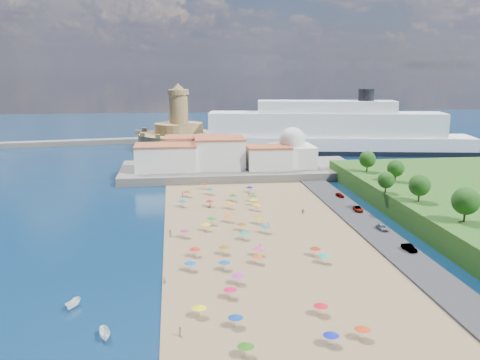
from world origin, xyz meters
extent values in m
plane|color=#071938|center=(0.00, 0.00, 0.00)|extent=(700.00, 700.00, 0.00)
cube|color=#59544C|center=(10.00, 73.00, 1.50)|extent=(90.00, 36.00, 3.00)
cube|color=#59544C|center=(-12.00, 108.00, 1.20)|extent=(18.00, 70.00, 2.40)
cube|color=silver|center=(-18.00, 69.00, 7.50)|extent=(22.00, 14.00, 9.00)
cube|color=silver|center=(2.00, 71.00, 8.50)|extent=(18.00, 16.00, 11.00)
cube|color=silver|center=(20.00, 67.00, 7.00)|extent=(16.00, 12.00, 8.00)
cube|color=silver|center=(-6.00, 83.00, 8.00)|extent=(24.00, 14.00, 10.00)
cube|color=silver|center=(30.00, 71.00, 7.00)|extent=(16.00, 16.00, 8.00)
sphere|color=silver|center=(30.00, 71.00, 13.00)|extent=(10.00, 10.00, 10.00)
cylinder|color=silver|center=(30.00, 71.00, 16.80)|extent=(1.20, 1.20, 1.60)
cylinder|color=#A28651|center=(-12.00, 138.00, 4.00)|extent=(40.00, 40.00, 8.00)
cylinder|color=#A28651|center=(-12.00, 138.00, 10.50)|extent=(24.00, 24.00, 5.00)
cylinder|color=#A28651|center=(-12.00, 138.00, 20.00)|extent=(9.00, 9.00, 14.00)
cylinder|color=#A28651|center=(-12.00, 138.00, 28.20)|extent=(10.40, 10.40, 2.40)
cone|color=#A28651|center=(-12.00, 138.00, 30.90)|extent=(6.00, 6.00, 3.00)
cube|color=black|center=(56.69, 118.03, 1.11)|extent=(139.71, 43.41, 2.22)
cube|color=white|center=(56.69, 118.03, 4.12)|extent=(138.65, 42.85, 8.23)
cube|color=white|center=(56.69, 118.03, 13.72)|extent=(110.99, 34.64, 10.98)
cube|color=white|center=(56.69, 118.03, 21.96)|extent=(65.28, 23.36, 5.49)
cylinder|color=black|center=(74.73, 114.96, 27.44)|extent=(7.32, 7.32, 5.49)
cylinder|color=gray|center=(-5.51, -25.17, 1.25)|extent=(0.07, 0.07, 2.00)
cone|color=#0E4F86|center=(-5.51, -25.17, 2.15)|extent=(2.50, 2.50, 0.60)
cylinder|color=gray|center=(7.93, 24.76, 1.25)|extent=(0.07, 0.07, 2.00)
cone|color=yellow|center=(7.93, 24.76, 2.15)|extent=(2.50, 2.50, 0.60)
cylinder|color=gray|center=(7.15, -56.74, 1.25)|extent=(0.07, 0.07, 2.00)
cone|color=#0D1AAA|center=(7.15, -56.74, 2.15)|extent=(2.50, 2.50, 0.60)
cylinder|color=gray|center=(-7.53, 1.65, 1.25)|extent=(0.07, 0.07, 2.00)
cone|color=yellow|center=(-7.53, 1.65, 2.15)|extent=(2.50, 2.50, 0.60)
cylinder|color=gray|center=(0.94, -6.47, 1.25)|extent=(0.07, 0.07, 2.00)
cone|color=#0F8B70|center=(0.94, -6.47, 2.15)|extent=(2.50, 2.50, 0.60)
cylinder|color=gray|center=(15.48, -23.93, 1.25)|extent=(0.07, 0.07, 2.00)
cone|color=#109583|center=(15.48, -23.93, 2.15)|extent=(2.50, 2.50, 0.60)
cylinder|color=gray|center=(6.34, 5.88, 1.25)|extent=(0.07, 0.07, 2.00)
cone|color=#A0850E|center=(6.34, 5.88, 2.15)|extent=(2.50, 2.50, 0.60)
cylinder|color=gray|center=(1.62, -22.40, 1.25)|extent=(0.07, 0.07, 2.00)
cone|color=#C0490F|center=(1.62, -22.40, 2.15)|extent=(2.50, 2.50, 0.60)
cylinder|color=gray|center=(-6.18, -49.34, 1.25)|extent=(0.07, 0.07, 2.00)
cone|color=navy|center=(-6.18, -49.34, 2.15)|extent=(2.50, 2.50, 0.60)
cylinder|color=gray|center=(-13.05, -3.22, 1.25)|extent=(0.07, 0.07, 2.00)
cone|color=#9C215E|center=(-13.05, -3.22, 2.15)|extent=(2.50, 2.50, 0.60)
cylinder|color=gray|center=(-3.72, -32.46, 1.25)|extent=(0.07, 0.07, 2.00)
cone|color=#AA2498|center=(-3.72, -32.46, 2.15)|extent=(2.50, 2.50, 0.60)
cylinder|color=gray|center=(14.81, -19.44, 1.25)|extent=(0.07, 0.07, 2.00)
cone|color=maroon|center=(14.81, -19.44, 2.15)|extent=(2.50, 2.50, 0.60)
cylinder|color=gray|center=(-5.83, 6.75, 1.25)|extent=(0.07, 0.07, 2.00)
cone|color=#167D16|center=(-5.83, 6.75, 2.15)|extent=(2.50, 2.50, 0.60)
cylinder|color=gray|center=(2.49, 30.73, 1.25)|extent=(0.07, 0.07, 2.00)
cone|color=#186311|center=(2.49, 30.73, 2.15)|extent=(2.50, 2.50, 0.60)
cylinder|color=gray|center=(9.15, 41.10, 1.25)|extent=(0.07, 0.07, 2.00)
cone|color=#110A8D|center=(9.15, 41.10, 2.15)|extent=(2.50, 2.50, 0.60)
cylinder|color=gray|center=(-5.80, -58.28, 1.25)|extent=(0.07, 0.07, 2.00)
cone|color=#256311|center=(-5.80, -58.28, 2.15)|extent=(2.50, 2.50, 0.60)
cylinder|color=gray|center=(-4.74, -15.97, 1.25)|extent=(0.07, 0.07, 2.00)
cone|color=#7A5A0B|center=(-4.74, -15.97, 2.15)|extent=(2.50, 2.50, 0.60)
cylinder|color=gray|center=(-12.94, 25.68, 1.25)|extent=(0.07, 0.07, 2.00)
cone|color=#0D5B80|center=(-12.94, 25.68, 2.15)|extent=(2.50, 2.50, 0.60)
cylinder|color=gray|center=(-5.25, 47.92, 1.25)|extent=(0.07, 0.07, 2.00)
cone|color=maroon|center=(-5.25, 47.92, 2.15)|extent=(2.50, 2.50, 0.60)
cylinder|color=gray|center=(-5.06, 24.81, 1.25)|extent=(0.07, 0.07, 2.00)
cone|color=red|center=(-5.06, 24.81, 2.15)|extent=(2.50, 2.50, 0.60)
cylinder|color=gray|center=(7.95, 18.73, 1.25)|extent=(0.07, 0.07, 2.00)
cone|color=orange|center=(7.95, 18.73, 2.15)|extent=(2.50, 2.50, 0.60)
cylinder|color=gray|center=(0.66, 21.60, 1.25)|extent=(0.07, 0.07, 2.00)
cone|color=orange|center=(0.66, 21.60, 2.15)|extent=(2.50, 2.50, 0.60)
cylinder|color=gray|center=(8.56, 29.69, 1.25)|extent=(0.07, 0.07, 2.00)
cone|color=#237013|center=(8.56, 29.69, 2.15)|extent=(2.50, 2.50, 0.60)
cylinder|color=gray|center=(-5.86, -38.58, 1.25)|extent=(0.07, 0.07, 2.00)
cone|color=#C30F40|center=(-5.86, -38.58, 2.15)|extent=(2.50, 2.50, 0.60)
cylinder|color=gray|center=(8.34, -46.99, 1.25)|extent=(0.07, 0.07, 2.00)
cone|color=red|center=(8.34, -46.99, 2.15)|extent=(2.50, 2.50, 0.60)
cylinder|color=gray|center=(1.26, 0.77, 1.25)|extent=(0.07, 0.07, 2.00)
cone|color=#86420C|center=(1.26, 0.77, 2.15)|extent=(2.50, 2.50, 0.60)
cylinder|color=gray|center=(-11.69, -45.17, 1.25)|extent=(0.07, 0.07, 2.00)
cone|color=yellow|center=(-11.69, -45.17, 2.15)|extent=(2.50, 2.50, 0.60)
cylinder|color=gray|center=(-3.84, 40.01, 1.25)|extent=(0.07, 0.07, 2.00)
cone|color=#0D597B|center=(-3.84, 40.01, 2.15)|extent=(2.50, 2.50, 0.60)
cylinder|color=gray|center=(2.56, -17.69, 1.25)|extent=(0.07, 0.07, 2.00)
cone|color=#CB2B87|center=(2.56, -17.69, 2.15)|extent=(2.50, 2.50, 0.60)
cylinder|color=gray|center=(-11.08, 37.42, 1.25)|extent=(0.07, 0.07, 2.00)
cone|color=#82490B|center=(-11.08, 37.42, 2.15)|extent=(2.50, 2.50, 0.60)
cylinder|color=gray|center=(-12.47, -24.67, 1.25)|extent=(0.07, 0.07, 2.00)
cone|color=#0D4CB2|center=(-12.47, -24.67, 2.15)|extent=(2.50, 2.50, 0.60)
cylinder|color=gray|center=(-11.14, -16.48, 1.25)|extent=(0.07, 0.07, 2.00)
cone|color=red|center=(-11.14, -16.48, 2.15)|extent=(2.50, 2.50, 0.60)
cylinder|color=gray|center=(12.41, -55.56, 1.25)|extent=(0.07, 0.07, 2.00)
cone|color=#BF370F|center=(12.41, -55.56, 2.15)|extent=(2.50, 2.50, 0.60)
cylinder|color=gray|center=(6.89, -2.14, 1.25)|extent=(0.07, 0.07, 2.00)
cone|color=#0D6F7F|center=(6.89, -2.14, 2.15)|extent=(2.50, 2.50, 0.60)
cylinder|color=gray|center=(-1.20, 8.44, 1.25)|extent=(0.07, 0.07, 2.00)
cone|color=#F8590B|center=(-1.20, 8.44, 2.15)|extent=(2.50, 2.50, 0.60)
imported|color=tan|center=(-16.57, -2.14, 1.19)|extent=(1.00, 1.11, 1.88)
imported|color=tan|center=(-12.66, 38.62, 1.16)|extent=(0.68, 1.14, 1.82)
imported|color=tan|center=(-14.91, -51.19, 1.08)|extent=(0.85, 0.97, 1.67)
imported|color=tan|center=(3.55, -14.57, 1.17)|extent=(0.68, 0.96, 1.85)
imported|color=tan|center=(-4.92, 23.73, 1.04)|extent=(0.89, 0.96, 1.59)
imported|color=tan|center=(7.94, 35.64, 1.19)|extent=(1.19, 1.40, 1.87)
imported|color=tan|center=(8.27, 1.88, 1.13)|extent=(0.76, 0.65, 1.76)
imported|color=tan|center=(-17.51, -30.86, 1.07)|extent=(0.72, 0.65, 1.64)
imported|color=tan|center=(20.15, 13.24, 1.08)|extent=(1.55, 1.24, 1.65)
imported|color=white|center=(-26.35, -50.06, 0.78)|extent=(2.37, 4.28, 1.56)
imported|color=white|center=(-33.04, -38.58, 0.75)|extent=(2.88, 4.14, 1.50)
imported|color=gray|center=(36.00, -4.54, 1.36)|extent=(2.19, 4.66, 1.31)
imported|color=gray|center=(36.00, 13.17, 1.36)|extent=(2.80, 4.99, 1.32)
imported|color=gray|center=(36.00, 29.78, 1.33)|extent=(2.09, 3.87, 1.25)
imported|color=gray|center=(36.00, -20.09, 1.41)|extent=(2.22, 4.53, 1.43)
cylinder|color=#382314|center=(50.07, -17.26, 7.76)|extent=(0.50, 0.50, 3.53)
sphere|color=#14380F|center=(50.07, -17.26, 10.94)|extent=(6.35, 6.35, 6.35)
cylinder|color=#382314|center=(48.10, 1.60, 7.58)|extent=(0.50, 0.50, 3.16)
sphere|color=#14380F|center=(48.10, 1.60, 10.43)|extent=(5.69, 5.69, 5.69)
cylinder|color=#382314|center=(43.41, 12.29, 7.30)|extent=(0.50, 0.50, 2.59)
sphere|color=#14380F|center=(43.41, 12.29, 9.63)|extent=(4.67, 4.67, 4.67)
cylinder|color=#382314|center=(52.25, 26.35, 7.46)|extent=(0.50, 0.50, 2.91)
sphere|color=#14380F|center=(52.25, 26.35, 10.08)|extent=(5.24, 5.24, 5.24)
cylinder|color=#382314|center=(48.99, 41.81, 7.53)|extent=(0.50, 0.50, 3.06)
sphere|color=#14380F|center=(48.99, 41.81, 10.28)|extent=(5.51, 5.51, 5.51)
camera|label=1|loc=(-15.33, -126.74, 40.90)|focal=40.00mm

